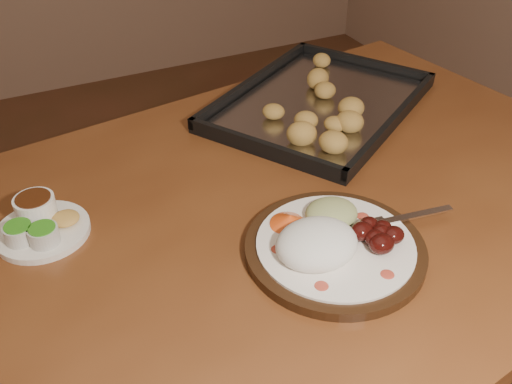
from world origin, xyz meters
TOP-DOWN VIEW (x-y plane):
  - dining_table at (0.24, -0.28)m, footprint 1.62×1.11m
  - dinner_plate at (0.31, -0.42)m, footprint 0.37×0.29m
  - condiment_saucer at (-0.09, -0.17)m, footprint 0.15×0.15m
  - baking_tray at (0.55, 0.01)m, footprint 0.61×0.57m

SIDE VIEW (x-z plane):
  - dining_table at x=0.24m, z-range 0.28..1.03m
  - baking_tray at x=0.55m, z-range 0.74..0.79m
  - condiment_saucer at x=-0.09m, z-range 0.74..0.79m
  - dinner_plate at x=0.31m, z-range 0.74..0.80m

